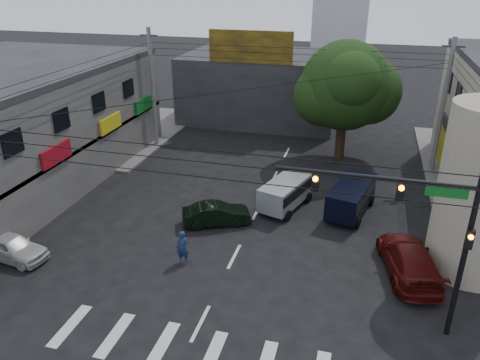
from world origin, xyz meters
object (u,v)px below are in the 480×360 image
at_px(street_tree, 345,86).
at_px(navy_van, 351,199).
at_px(utility_pole_far_left, 153,89).
at_px(dark_sedan, 216,214).
at_px(traffic_gantry, 421,220).
at_px(silver_minivan, 286,194).
at_px(utility_pole_far_right, 442,108).
at_px(white_compact, 11,247).
at_px(traffic_officer, 183,248).
at_px(maroon_sedan, 409,260).

height_order(street_tree, navy_van, street_tree).
relative_size(utility_pole_far_left, dark_sedan, 2.31).
height_order(traffic_gantry, silver_minivan, traffic_gantry).
bearing_deg(utility_pole_far_right, traffic_gantry, -98.94).
xyz_separation_m(street_tree, navy_van, (1.29, -8.77, -4.55)).
bearing_deg(street_tree, utility_pole_far_left, -176.05).
distance_m(traffic_gantry, dark_sedan, 12.08).
relative_size(utility_pole_far_left, white_compact, 2.32).
relative_size(white_compact, traffic_officer, 2.31).
relative_size(utility_pole_far_right, silver_minivan, 2.10).
height_order(utility_pole_far_right, white_compact, utility_pole_far_right).
distance_m(silver_minivan, navy_van, 3.79).
distance_m(maroon_sedan, traffic_officer, 10.62).
bearing_deg(white_compact, utility_pole_far_right, -43.70).
relative_size(street_tree, utility_pole_far_left, 0.95).
bearing_deg(maroon_sedan, utility_pole_far_left, -47.02).
distance_m(dark_sedan, white_compact, 10.47).
bearing_deg(street_tree, traffic_gantry, -78.01).
xyz_separation_m(traffic_gantry, dark_sedan, (-9.67, 5.89, -4.21)).
height_order(white_compact, silver_minivan, silver_minivan).
distance_m(dark_sedan, silver_minivan, 4.50).
relative_size(silver_minivan, traffic_officer, 2.55).
bearing_deg(traffic_gantry, street_tree, 101.99).
height_order(street_tree, dark_sedan, street_tree).
bearing_deg(utility_pole_far_right, white_compact, -141.01).
height_order(traffic_gantry, maroon_sedan, traffic_gantry).
height_order(dark_sedan, traffic_officer, traffic_officer).
bearing_deg(dark_sedan, navy_van, -89.75).
bearing_deg(street_tree, maroon_sedan, -73.54).
bearing_deg(street_tree, navy_van, -81.67).
bearing_deg(utility_pole_far_right, traffic_officer, -129.98).
height_order(traffic_gantry, utility_pole_far_left, utility_pole_far_left).
relative_size(utility_pole_far_left, traffic_officer, 5.35).
height_order(navy_van, traffic_officer, navy_van).
bearing_deg(street_tree, utility_pole_far_right, -8.75).
bearing_deg(dark_sedan, traffic_gantry, -146.20).
xyz_separation_m(utility_pole_far_right, dark_sedan, (-12.34, -11.11, -3.98)).
relative_size(navy_van, traffic_officer, 2.83).
xyz_separation_m(street_tree, traffic_gantry, (3.82, -18.00, -0.64)).
xyz_separation_m(navy_van, traffic_officer, (-7.51, -7.40, -0.06)).
distance_m(traffic_gantry, utility_pole_far_left, 25.00).
bearing_deg(traffic_officer, utility_pole_far_left, 117.12).
bearing_deg(traffic_gantry, utility_pole_far_right, 81.06).
relative_size(utility_pole_far_left, maroon_sedan, 1.65).
height_order(street_tree, utility_pole_far_left, utility_pole_far_left).
xyz_separation_m(maroon_sedan, traffic_officer, (-10.44, -1.93, 0.10)).
relative_size(street_tree, navy_van, 1.79).
height_order(traffic_gantry, traffic_officer, traffic_gantry).
xyz_separation_m(dark_sedan, maroon_sedan, (10.05, -2.13, 0.14)).
height_order(utility_pole_far_right, traffic_officer, utility_pole_far_right).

